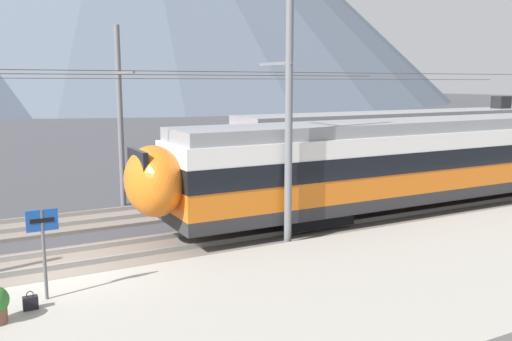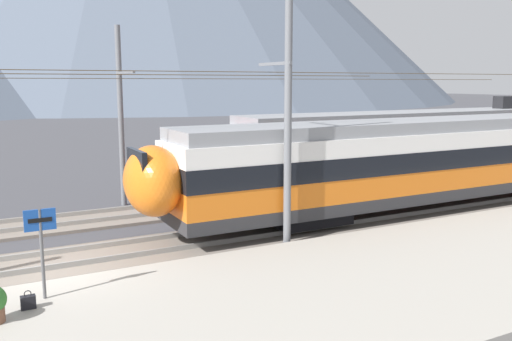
# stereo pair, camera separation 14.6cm
# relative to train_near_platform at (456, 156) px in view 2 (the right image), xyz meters

# --- Properties ---
(ground_plane) EXTENTS (400.00, 400.00, 0.00)m
(ground_plane) POSITION_rel_train_near_platform_xyz_m (-16.71, -1.15, -2.23)
(ground_plane) COLOR #424247
(track_near) EXTENTS (120.00, 3.00, 0.28)m
(track_near) POSITION_rel_train_near_platform_xyz_m (-16.71, -0.00, -2.16)
(track_near) COLOR slate
(track_near) RESTS_ON ground
(track_far) EXTENTS (120.00, 3.00, 0.28)m
(track_far) POSITION_rel_train_near_platform_xyz_m (-16.71, 4.78, -2.16)
(track_far) COLOR slate
(track_far) RESTS_ON ground
(train_near_platform) EXTENTS (28.28, 2.96, 4.27)m
(train_near_platform) POSITION_rel_train_near_platform_xyz_m (0.00, 0.00, 0.00)
(train_near_platform) COLOR #2D2D30
(train_near_platform) RESTS_ON track_near
(train_far_track) EXTENTS (27.37, 3.01, 4.27)m
(train_far_track) POSITION_rel_train_near_platform_xyz_m (4.40, 4.78, -0.00)
(train_far_track) COLOR #2D2D30
(train_far_track) RESTS_ON track_far
(catenary_mast_mid) EXTENTS (40.79, 2.01, 8.29)m
(catenary_mast_mid) POSITION_rel_train_near_platform_xyz_m (-9.48, -1.60, 2.06)
(catenary_mast_mid) COLOR slate
(catenary_mast_mid) RESTS_ON ground
(catenary_mast_far_side) EXTENTS (40.79, 2.51, 7.71)m
(catenary_mast_far_side) POSITION_rel_train_near_platform_xyz_m (-12.59, 6.83, 1.80)
(catenary_mast_far_side) COLOR slate
(catenary_mast_far_side) RESTS_ON ground
(platform_sign) EXTENTS (0.70, 0.08, 2.15)m
(platform_sign) POSITION_rel_train_near_platform_xyz_m (-17.08, -3.31, -0.33)
(platform_sign) COLOR #59595B
(platform_sign) RESTS_ON platform_slab
(handbag_near_sign) EXTENTS (0.32, 0.18, 0.43)m
(handbag_near_sign) POSITION_rel_train_near_platform_xyz_m (-17.49, -3.76, -1.76)
(handbag_near_sign) COLOR black
(handbag_near_sign) RESTS_ON platform_slab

